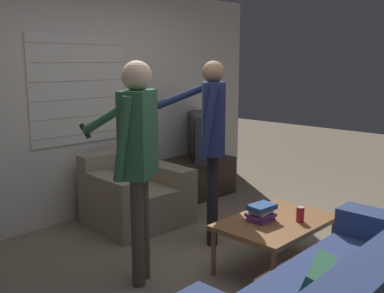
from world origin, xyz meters
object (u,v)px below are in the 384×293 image
Objects in this scene: person_left_standing at (137,146)px; soda_can at (300,214)px; tv at (199,136)px; spare_remote at (267,215)px; person_right_standing at (211,130)px; armchair_beige at (135,195)px; book_stack at (261,212)px; coffee_table at (276,224)px.

soda_can is (1.05, -0.80, -0.61)m from person_left_standing.
tv reaches higher than spare_remote.
person_right_standing is at bearing 122.45° from spare_remote.
soda_can reaches higher than spare_remote.
tv is (1.22, 0.22, 0.47)m from armchair_beige.
spare_remote is at bearing 8.82° from tv.
armchair_beige is 0.58× the size of person_left_standing.
tv is 3.21× the size of book_stack.
armchair_beige reaches higher than spare_remote.
person_left_standing is 0.99m from person_right_standing.
soda_can is 0.29m from spare_remote.
spare_remote is (0.16, -1.60, 0.14)m from armchair_beige.
person_left_standing reaches higher than tv.
book_stack is at bearing 6.22° from tv.
spare_remote is (0.03, 0.11, 0.05)m from coffee_table.
soda_can is at bearing -130.10° from person_right_standing.
tv is 6.16× the size of spare_remote.
book_stack reaches higher than soda_can.
person_right_standing is 0.92m from spare_remote.
person_left_standing is (-0.94, 0.64, 0.71)m from coffee_table.
person_left_standing is 1.45m from soda_can.
armchair_beige is at bearing 96.94° from soda_can.
tv is at bearing 0.03° from person_left_standing.
person_right_standing reaches higher than book_stack.
tv is at bearing 3.46° from person_right_standing.
spare_remote is (-1.07, -1.82, -0.34)m from tv.
spare_remote is (-0.07, 0.27, -0.05)m from soda_can.
person_left_standing is at bearing 142.86° from person_right_standing.
coffee_table is 0.57× the size of person_left_standing.
armchair_beige is 7.95× the size of soda_can.
tv is 0.46× the size of person_left_standing.
person_left_standing is (-2.04, -1.29, 0.32)m from tv.
book_stack is at bearing 129.69° from soda_can.
person_right_standing is 13.76× the size of soda_can.
book_stack is 0.15m from spare_remote.
person_right_standing is 13.24× the size of spare_remote.
armchair_beige is 0.58× the size of person_right_standing.
soda_can is at bearing -50.31° from book_stack.
coffee_table is at bearing -136.99° from person_right_standing.
armchair_beige is 1.25m from person_right_standing.
person_left_standing reaches higher than book_stack.
person_right_standing reaches higher than armchair_beige.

